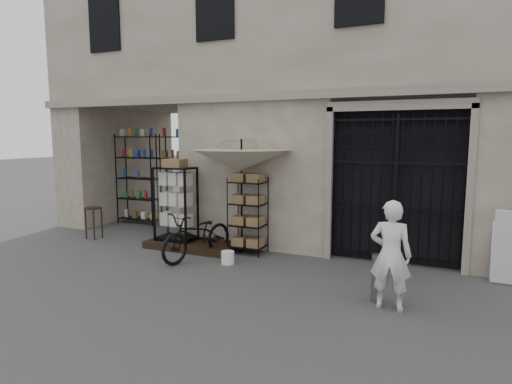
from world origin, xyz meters
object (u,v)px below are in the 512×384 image
at_px(market_umbrella, 241,155).
at_px(wooden_stool, 94,222).
at_px(steel_bollard, 376,278).
at_px(bicycle, 199,258).
at_px(display_cabinet, 176,208).
at_px(wire_rack, 248,216).
at_px(shopkeeper, 388,308).
at_px(white_bucket, 228,258).

bearing_deg(market_umbrella, wooden_stool, -175.00).
bearing_deg(steel_bollard, bicycle, 166.43).
relative_size(display_cabinet, bicycle, 0.96).
bearing_deg(wire_rack, shopkeeper, -24.32).
height_order(wire_rack, market_umbrella, market_umbrella).
relative_size(market_umbrella, shopkeeper, 1.83).
bearing_deg(white_bucket, display_cabinet, 157.86).
bearing_deg(wooden_stool, display_cabinet, 3.78).
bearing_deg(wooden_stool, white_bucket, -7.54).
bearing_deg(shopkeeper, white_bucket, -17.17).
relative_size(display_cabinet, market_umbrella, 0.61).
distance_m(display_cabinet, steel_bollard, 4.77).
distance_m(wire_rack, steel_bollard, 3.31).
height_order(display_cabinet, wooden_stool, display_cabinet).
xyz_separation_m(wooden_stool, shopkeeper, (6.99, -1.49, -0.40)).
bearing_deg(display_cabinet, shopkeeper, -21.35).
xyz_separation_m(white_bucket, bicycle, (-0.71, 0.08, -0.12)).
bearing_deg(display_cabinet, steel_bollard, -20.04).
xyz_separation_m(white_bucket, shopkeeper, (3.10, -0.97, -0.12)).
bearing_deg(bicycle, white_bucket, 7.60).
xyz_separation_m(wire_rack, wooden_stool, (-3.92, -0.33, -0.38)).
bearing_deg(market_umbrella, shopkeeper, -29.51).
xyz_separation_m(wire_rack, steel_bollard, (2.85, -1.63, -0.42)).
distance_m(market_umbrella, shopkeeper, 4.23).
relative_size(display_cabinet, wooden_stool, 2.30).
bearing_deg(steel_bollard, wire_rack, 150.28).
xyz_separation_m(wire_rack, market_umbrella, (-0.15, 0.00, 1.28)).
xyz_separation_m(display_cabinet, steel_bollard, (4.52, -1.45, -0.51)).
distance_m(wire_rack, shopkeeper, 3.65).
relative_size(white_bucket, steel_bollard, 0.35).
height_order(market_umbrella, shopkeeper, market_umbrella).
relative_size(market_umbrella, bicycle, 1.57).
bearing_deg(wire_rack, steel_bollard, -23.40).
distance_m(white_bucket, shopkeeper, 3.25).
bearing_deg(market_umbrella, white_bucket, -82.67).
bearing_deg(wooden_stool, shopkeeper, -12.01).
height_order(display_cabinet, wire_rack, display_cabinet).
bearing_deg(shopkeeper, bicycle, -15.26).
height_order(display_cabinet, market_umbrella, market_umbrella).
height_order(white_bucket, shopkeeper, white_bucket).
relative_size(wire_rack, steel_bollard, 2.20).
height_order(bicycle, wooden_stool, bicycle).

